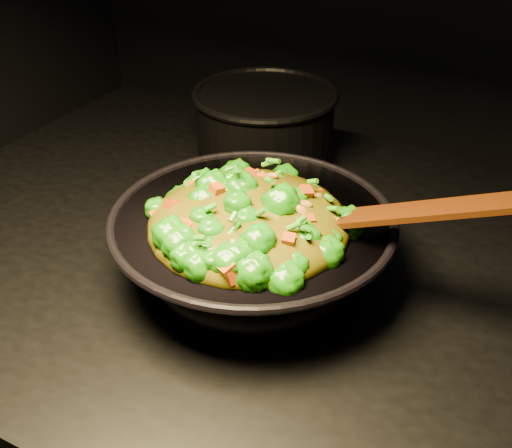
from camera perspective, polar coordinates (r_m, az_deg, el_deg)
The scene contains 5 objects.
stovetop at distance 1.30m, azimuth 0.00°, elevation -18.27°, with size 1.20×0.90×0.90m, color black.
wok at distance 0.88m, azimuth -0.31°, elevation -2.35°, with size 0.37×0.37×0.10m, color black, non-canonical shape.
stir_fry at distance 0.81m, azimuth -0.64°, elevation 2.39°, with size 0.26×0.26×0.09m, color #1D7308, non-canonical shape.
spatula at distance 0.79m, azimuth 12.06°, elevation 0.89°, with size 0.29×0.04×0.01m, color #321506.
back_pot at distance 1.19m, azimuth 0.80°, elevation 8.58°, with size 0.25×0.25×0.14m, color black.
Camera 1 is at (0.38, -0.72, 1.46)m, focal length 45.00 mm.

